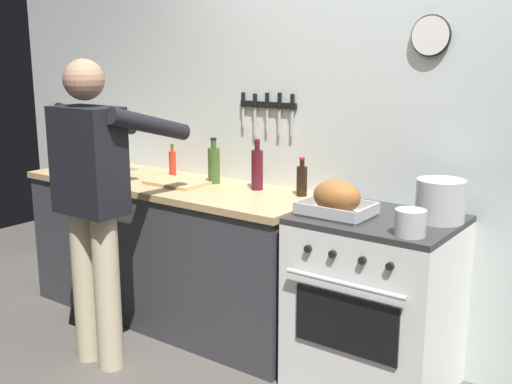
# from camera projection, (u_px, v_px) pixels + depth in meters

# --- Properties ---
(wall_back) EXTENTS (6.00, 0.13, 2.60)m
(wall_back) POSITION_uv_depth(u_px,v_px,m) (374.00, 126.00, 3.36)
(wall_back) COLOR silver
(wall_back) RESTS_ON ground
(counter_block) EXTENTS (2.03, 0.65, 0.90)m
(counter_block) POSITION_uv_depth(u_px,v_px,m) (170.00, 249.00, 3.96)
(counter_block) COLOR #38383D
(counter_block) RESTS_ON ground
(stove) EXTENTS (0.76, 0.67, 0.90)m
(stove) POSITION_uv_depth(u_px,v_px,m) (375.00, 303.00, 3.13)
(stove) COLOR white
(stove) RESTS_ON ground
(person_cook) EXTENTS (0.51, 0.63, 1.66)m
(person_cook) POSITION_uv_depth(u_px,v_px,m) (94.00, 195.00, 3.27)
(person_cook) COLOR #C6B793
(person_cook) RESTS_ON ground
(roasting_pan) EXTENTS (0.35, 0.26, 0.18)m
(roasting_pan) POSITION_uv_depth(u_px,v_px,m) (337.00, 199.00, 3.05)
(roasting_pan) COLOR #B7B7BC
(roasting_pan) RESTS_ON stove
(stock_pot) EXTENTS (0.23, 0.23, 0.20)m
(stock_pot) POSITION_uv_depth(u_px,v_px,m) (440.00, 201.00, 2.94)
(stock_pot) COLOR #B7B7BC
(stock_pot) RESTS_ON stove
(saucepan) EXTENTS (0.14, 0.14, 0.12)m
(saucepan) POSITION_uv_depth(u_px,v_px,m) (410.00, 223.00, 2.72)
(saucepan) COLOR #B7B7BC
(saucepan) RESTS_ON stove
(cutting_board) EXTENTS (0.36, 0.24, 0.02)m
(cutting_board) POSITION_uv_depth(u_px,v_px,m) (177.00, 183.00, 3.78)
(cutting_board) COLOR tan
(cutting_board) RESTS_ON counter_block
(bottle_soy_sauce) EXTENTS (0.06, 0.06, 0.22)m
(bottle_soy_sauce) POSITION_uv_depth(u_px,v_px,m) (302.00, 180.00, 3.47)
(bottle_soy_sauce) COLOR black
(bottle_soy_sauce) RESTS_ON counter_block
(bottle_wine_red) EXTENTS (0.07, 0.07, 0.30)m
(bottle_wine_red) POSITION_uv_depth(u_px,v_px,m) (257.00, 169.00, 3.61)
(bottle_wine_red) COLOR #47141E
(bottle_wine_red) RESTS_ON counter_block
(bottle_hot_sauce) EXTENTS (0.05, 0.05, 0.21)m
(bottle_hot_sauce) POSITION_uv_depth(u_px,v_px,m) (173.00, 163.00, 4.04)
(bottle_hot_sauce) COLOR red
(bottle_hot_sauce) RESTS_ON counter_block
(bottle_olive_oil) EXTENTS (0.07, 0.07, 0.28)m
(bottle_olive_oil) POSITION_uv_depth(u_px,v_px,m) (214.00, 164.00, 3.80)
(bottle_olive_oil) COLOR #385623
(bottle_olive_oil) RESTS_ON counter_block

